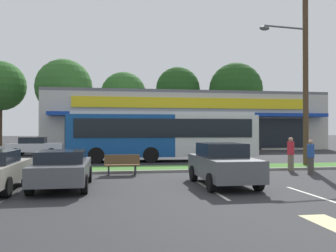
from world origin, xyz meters
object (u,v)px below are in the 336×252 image
at_px(utility_pole, 303,65).
at_px(pedestrian_far, 291,154).
at_px(city_bus, 163,134).
at_px(bus_stop_bench, 122,164).
at_px(car_5, 62,168).
at_px(car_1, 223,164).
at_px(car_2, 235,145).
at_px(car_4, 35,146).
at_px(pedestrian_mid, 311,157).

height_order(utility_pole, pedestrian_far, utility_pole).
height_order(city_bus, bus_stop_bench, city_bus).
distance_m(city_bus, pedestrian_far, 8.72).
bearing_deg(car_5, city_bus, -26.67).
xyz_separation_m(car_1, car_2, (6.87, 17.58, -0.05)).
height_order(bus_stop_bench, pedestrian_far, pedestrian_far).
height_order(car_2, car_4, car_4).
xyz_separation_m(utility_pole, pedestrian_far, (-1.68, -1.66, -4.87)).
height_order(car_2, pedestrian_mid, pedestrian_mid).
bearing_deg(bus_stop_bench, pedestrian_far, -177.79).
height_order(utility_pole, car_4, utility_pole).
relative_size(car_1, pedestrian_far, 2.41).
distance_m(car_2, pedestrian_far, 13.70).
distance_m(car_4, pedestrian_far, 20.04).
bearing_deg(utility_pole, car_1, -139.18).
bearing_deg(car_1, car_2, 158.65).
bearing_deg(city_bus, pedestrian_far, -48.81).
distance_m(utility_pole, bus_stop_bench, 11.61).
distance_m(utility_pole, pedestrian_far, 5.42).
xyz_separation_m(car_4, pedestrian_far, (14.93, -13.36, 0.09)).
bearing_deg(pedestrian_mid, car_4, -2.54).
xyz_separation_m(utility_pole, car_1, (-6.57, -5.68, -4.93)).
bearing_deg(utility_pole, bus_stop_bench, -168.95).
relative_size(city_bus, car_1, 3.02).
bearing_deg(pedestrian_mid, utility_pole, -73.24).
height_order(utility_pole, car_5, utility_pole).
bearing_deg(car_4, car_1, -60.00).
bearing_deg(utility_pole, pedestrian_mid, -115.22).
height_order(bus_stop_bench, car_1, car_1).
xyz_separation_m(bus_stop_bench, car_1, (3.60, -3.69, 0.30)).
bearing_deg(car_2, car_4, 0.66).
height_order(car_1, car_5, car_1).
distance_m(city_bus, car_4, 11.58).
xyz_separation_m(bus_stop_bench, car_5, (-2.23, -3.36, 0.21)).
relative_size(car_1, car_2, 0.97).
xyz_separation_m(city_bus, pedestrian_far, (5.51, -6.69, -0.91)).
height_order(utility_pole, city_bus, utility_pole).
bearing_deg(car_4, city_bus, -35.31).
height_order(car_1, pedestrian_mid, pedestrian_mid).
relative_size(utility_pole, pedestrian_far, 6.30).
xyz_separation_m(car_2, car_5, (-12.71, -17.25, -0.04)).
relative_size(city_bus, car_4, 2.90).
height_order(car_5, pedestrian_far, pedestrian_far).
distance_m(bus_stop_bench, car_2, 17.39).
bearing_deg(utility_pole, car_2, 88.57).
relative_size(car_2, car_5, 0.99).
relative_size(car_2, pedestrian_mid, 2.62).
xyz_separation_m(bus_stop_bench, car_4, (-6.43, 13.69, 0.26)).
height_order(utility_pole, pedestrian_mid, utility_pole).
height_order(city_bus, car_2, city_bus).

